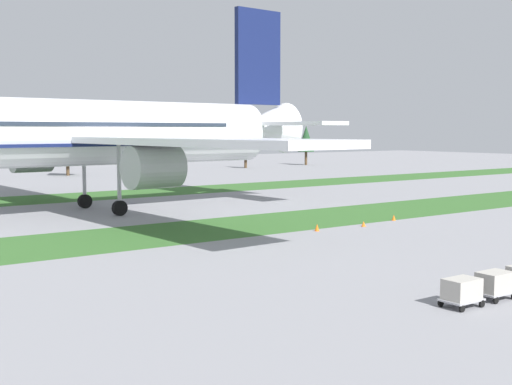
{
  "coord_description": "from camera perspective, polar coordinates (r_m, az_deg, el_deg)",
  "views": [
    {
      "loc": [
        -39.59,
        -13.03,
        9.48
      ],
      "look_at": [
        -5.09,
        34.27,
        4.0
      ],
      "focal_mm": 46.96,
      "sensor_mm": 36.0,
      "label": 1
    }
  ],
  "objects": [
    {
      "name": "grass_strip_far",
      "position": [
        100.05,
        -12.63,
        -0.22
      ],
      "size": [
        320.0,
        12.62,
        0.01
      ],
      "primitive_type": "cube",
      "color": "#336028",
      "rests_on": "ground"
    },
    {
      "name": "cargo_dolly_third",
      "position": [
        37.89,
        17.12,
        -7.95
      ],
      "size": [
        2.22,
        1.53,
        1.55
      ],
      "rotation": [
        0.0,
        0.0,
        -1.58
      ],
      "color": "#A3A3A8",
      "rests_on": "ground"
    },
    {
      "name": "taxiway_marker_1",
      "position": [
        66.73,
        9.15,
        -2.66
      ],
      "size": [
        0.44,
        0.44,
        0.53
      ],
      "primitive_type": "cone",
      "color": "orange",
      "rests_on": "ground"
    },
    {
      "name": "cargo_dolly_second",
      "position": [
        40.18,
        19.66,
        -7.27
      ],
      "size": [
        2.22,
        1.53,
        1.55
      ],
      "rotation": [
        0.0,
        0.0,
        -1.58
      ],
      "color": "#A3A3A8",
      "rests_on": "ground"
    },
    {
      "name": "taxiway_marker_0",
      "position": [
        63.2,
        5.22,
        -2.99
      ],
      "size": [
        0.44,
        0.44,
        0.69
      ],
      "primitive_type": "cone",
      "color": "orange",
      "rests_on": "ground"
    },
    {
      "name": "taxiway_marker_2",
      "position": [
        71.73,
        11.65,
        -2.11
      ],
      "size": [
        0.44,
        0.44,
        0.61
      ],
      "primitive_type": "cone",
      "color": "orange",
      "rests_on": "ground"
    },
    {
      "name": "grass_strip_near",
      "position": [
        67.75,
        0.06,
        -2.69
      ],
      "size": [
        320.0,
        12.62,
        0.01
      ],
      "primitive_type": "cube",
      "color": "#336028",
      "rests_on": "ground"
    },
    {
      "name": "airliner",
      "position": [
        78.17,
        -14.91,
        4.97
      ],
      "size": [
        62.12,
        76.81,
        25.66
      ],
      "rotation": [
        0.0,
        0.0,
        1.62
      ],
      "color": "white",
      "rests_on": "ground"
    }
  ]
}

